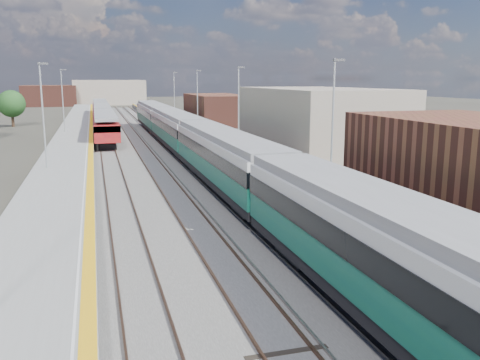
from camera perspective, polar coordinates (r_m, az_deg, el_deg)
name	(u,v)px	position (r m, az deg, el deg)	size (l,w,h in m)	color
ground	(160,148)	(55.78, -8.97, 3.57)	(320.00, 320.00, 0.00)	#47443A
ballast_bed	(137,146)	(58.03, -11.49, 3.80)	(10.50, 155.00, 0.06)	#565451
tracks	(141,143)	(59.72, -11.05, 4.10)	(8.96, 160.00, 0.17)	#4C3323
platform_right	(203,139)	(59.01, -4.18, 4.62)	(4.70, 155.00, 8.52)	slate
platform_left	(73,143)	(57.83, -18.25, 3.93)	(4.30, 155.00, 8.52)	slate
buildings	(45,66)	(143.98, -21.01, 11.90)	(72.00, 185.50, 40.00)	brown
green_train	(195,139)	(43.56, -5.05, 4.58)	(2.98, 82.79, 3.28)	black
red_train	(102,115)	(79.81, -15.21, 7.04)	(2.67, 54.13, 3.36)	black
tree_c	(11,104)	(87.11, -24.28, 7.81)	(4.18, 4.18, 5.66)	#382619
tree_d	(329,107)	(70.94, 10.01, 8.05)	(4.18, 4.18, 5.67)	#382619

